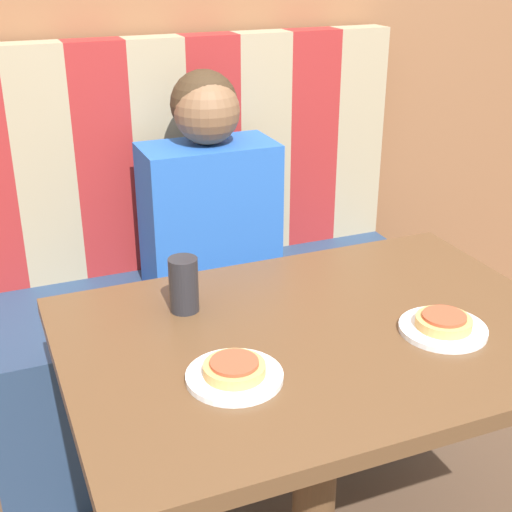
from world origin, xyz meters
name	(u,v)px	position (x,y,z in m)	size (l,w,h in m)	color
booth_seat	(214,353)	(0.00, 0.70, 0.24)	(1.36, 0.54, 0.49)	navy
booth_backrest	(185,153)	(0.00, 0.93, 0.84)	(1.36, 0.09, 0.70)	maroon
dining_table	(319,366)	(0.00, 0.00, 0.61)	(1.05, 0.74, 0.70)	brown
person	(209,188)	(0.00, 0.71, 0.79)	(0.38, 0.22, 0.63)	#2356B2
plate_left	(234,376)	(-0.23, -0.10, 0.71)	(0.18, 0.18, 0.01)	white
plate_right	(443,329)	(0.23, -0.10, 0.71)	(0.18, 0.18, 0.01)	white
pizza_left	(234,368)	(-0.23, -0.10, 0.73)	(0.11, 0.11, 0.03)	tan
pizza_right	(444,321)	(0.23, -0.10, 0.73)	(0.11, 0.11, 0.03)	tan
drinking_cup	(184,285)	(-0.23, 0.19, 0.76)	(0.06, 0.06, 0.12)	#232328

